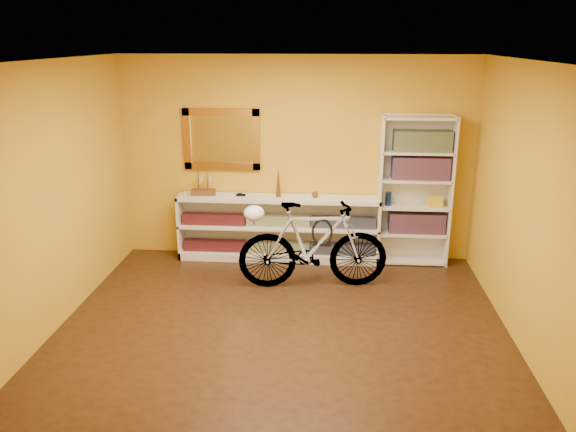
# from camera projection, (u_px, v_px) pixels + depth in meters

# --- Properties ---
(floor) EXTENTS (4.50, 4.00, 0.01)m
(floor) POSITION_uv_depth(u_px,v_px,m) (283.00, 326.00, 5.73)
(floor) COLOR black
(floor) RESTS_ON ground
(ceiling) EXTENTS (4.50, 4.00, 0.01)m
(ceiling) POSITION_uv_depth(u_px,v_px,m) (282.00, 60.00, 4.94)
(ceiling) COLOR silver
(ceiling) RESTS_ON ground
(back_wall) EXTENTS (4.50, 0.01, 2.60)m
(back_wall) POSITION_uv_depth(u_px,v_px,m) (296.00, 159.00, 7.24)
(back_wall) COLOR gold
(back_wall) RESTS_ON ground
(left_wall) EXTENTS (0.01, 4.00, 2.60)m
(left_wall) POSITION_uv_depth(u_px,v_px,m) (52.00, 198.00, 5.51)
(left_wall) COLOR gold
(left_wall) RESTS_ON ground
(right_wall) EXTENTS (0.01, 4.00, 2.60)m
(right_wall) POSITION_uv_depth(u_px,v_px,m) (528.00, 209.00, 5.17)
(right_wall) COLOR gold
(right_wall) RESTS_ON ground
(gilt_mirror) EXTENTS (0.98, 0.06, 0.78)m
(gilt_mirror) POSITION_uv_depth(u_px,v_px,m) (222.00, 139.00, 7.20)
(gilt_mirror) COLOR #915E1A
(gilt_mirror) RESTS_ON back_wall
(wall_socket) EXTENTS (0.09, 0.02, 0.09)m
(wall_socket) POSITION_uv_depth(u_px,v_px,m) (363.00, 239.00, 7.47)
(wall_socket) COLOR silver
(wall_socket) RESTS_ON back_wall
(console_unit) EXTENTS (2.60, 0.35, 0.85)m
(console_unit) POSITION_uv_depth(u_px,v_px,m) (278.00, 228.00, 7.34)
(console_unit) COLOR silver
(console_unit) RESTS_ON floor
(cd_row_lower) EXTENTS (2.50, 0.13, 0.14)m
(cd_row_lower) POSITION_uv_depth(u_px,v_px,m) (278.00, 247.00, 7.40)
(cd_row_lower) COLOR black
(cd_row_lower) RESTS_ON console_unit
(cd_row_upper) EXTENTS (2.50, 0.13, 0.14)m
(cd_row_upper) POSITION_uv_depth(u_px,v_px,m) (278.00, 221.00, 7.29)
(cd_row_upper) COLOR #1C517E
(cd_row_upper) RESTS_ON console_unit
(model_ship) EXTENTS (0.32, 0.14, 0.37)m
(model_ship) POSITION_uv_depth(u_px,v_px,m) (203.00, 181.00, 7.23)
(model_ship) COLOR #472C13
(model_ship) RESTS_ON console_unit
(toy_car) EXTENTS (0.00, 0.00, 0.00)m
(toy_car) POSITION_uv_depth(u_px,v_px,m) (241.00, 196.00, 7.25)
(toy_car) COLOR black
(toy_car) RESTS_ON console_unit
(bronze_ornament) EXTENTS (0.07, 0.07, 0.39)m
(bronze_ornament) POSITION_uv_depth(u_px,v_px,m) (278.00, 182.00, 7.16)
(bronze_ornament) COLOR brown
(bronze_ornament) RESTS_ON console_unit
(decorative_orb) EXTENTS (0.08, 0.08, 0.08)m
(decorative_orb) POSITION_uv_depth(u_px,v_px,m) (315.00, 194.00, 7.17)
(decorative_orb) COLOR brown
(decorative_orb) RESTS_ON console_unit
(bookcase) EXTENTS (0.90, 0.30, 1.90)m
(bookcase) POSITION_uv_depth(u_px,v_px,m) (415.00, 191.00, 7.08)
(bookcase) COLOR silver
(bookcase) RESTS_ON floor
(book_row_a) EXTENTS (0.70, 0.22, 0.26)m
(book_row_a) POSITION_uv_depth(u_px,v_px,m) (416.00, 222.00, 7.20)
(book_row_a) COLOR maroon
(book_row_a) RESTS_ON bookcase
(book_row_b) EXTENTS (0.70, 0.22, 0.28)m
(book_row_b) POSITION_uv_depth(u_px,v_px,m) (420.00, 168.00, 6.98)
(book_row_b) COLOR maroon
(book_row_b) RESTS_ON bookcase
(book_row_c) EXTENTS (0.70, 0.22, 0.25)m
(book_row_c) POSITION_uv_depth(u_px,v_px,m) (422.00, 141.00, 6.88)
(book_row_c) COLOR navy
(book_row_c) RESTS_ON bookcase
(travel_mug) EXTENTS (0.08, 0.08, 0.17)m
(travel_mug) POSITION_uv_depth(u_px,v_px,m) (388.00, 199.00, 7.11)
(travel_mug) COLOR navy
(travel_mug) RESTS_ON bookcase
(red_tin) EXTENTS (0.19, 0.19, 0.20)m
(red_tin) POSITION_uv_depth(u_px,v_px,m) (401.00, 142.00, 6.94)
(red_tin) COLOR maroon
(red_tin) RESTS_ON bookcase
(yellow_bag) EXTENTS (0.19, 0.13, 0.14)m
(yellow_bag) POSITION_uv_depth(u_px,v_px,m) (435.00, 201.00, 7.06)
(yellow_bag) COLOR yellow
(yellow_bag) RESTS_ON bookcase
(bicycle) EXTENTS (0.66, 1.80, 1.03)m
(bicycle) POSITION_uv_depth(u_px,v_px,m) (313.00, 245.00, 6.49)
(bicycle) COLOR silver
(bicycle) RESTS_ON floor
(helmet) EXTENTS (0.24, 0.22, 0.18)m
(helmet) POSITION_uv_depth(u_px,v_px,m) (254.00, 213.00, 6.34)
(helmet) COLOR white
(helmet) RESTS_ON bicycle
(u_lock) EXTENTS (0.24, 0.03, 0.24)m
(u_lock) POSITION_uv_depth(u_px,v_px,m) (322.00, 232.00, 6.45)
(u_lock) COLOR black
(u_lock) RESTS_ON bicycle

